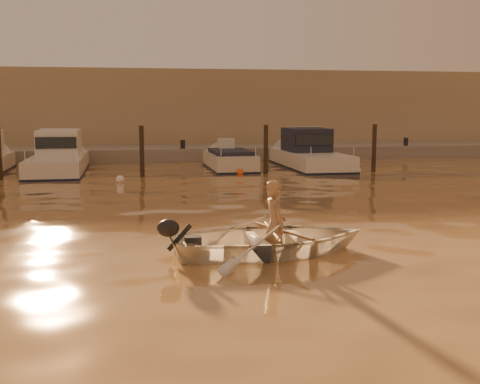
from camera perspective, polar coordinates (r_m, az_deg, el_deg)
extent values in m
plane|color=#96643C|center=(10.46, -5.83, -7.21)|extent=(160.00, 160.00, 0.00)
imported|color=silver|center=(11.39, 2.86, -4.51)|extent=(3.92, 2.93, 0.78)
imported|color=#A47852|center=(11.36, 3.35, -3.13)|extent=(0.44, 0.64, 1.69)
cylinder|color=brown|center=(11.44, 4.06, -3.69)|extent=(0.63, 2.04, 0.13)
cylinder|color=brown|center=(11.37, 3.10, -3.75)|extent=(0.28, 2.10, 0.13)
cylinder|color=#2D2319|center=(23.93, -9.29, 3.59)|extent=(0.18, 0.18, 2.20)
cylinder|color=#2D2319|center=(24.59, 2.46, 3.81)|extent=(0.18, 0.18, 2.20)
cylinder|color=#2D2319|center=(26.07, 12.59, 3.87)|extent=(0.18, 0.18, 2.20)
sphere|color=white|center=(22.39, -11.30, 1.17)|extent=(0.30, 0.30, 0.30)
sphere|color=orange|center=(24.39, 0.00, 1.89)|extent=(0.30, 0.30, 0.30)
sphere|color=silver|center=(25.39, 11.07, 1.99)|extent=(0.30, 0.30, 0.30)
cube|color=gray|center=(31.67, -9.31, 3.33)|extent=(52.00, 4.00, 1.00)
cube|color=#9E8466|center=(37.06, -9.64, 7.49)|extent=(46.00, 7.00, 4.80)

